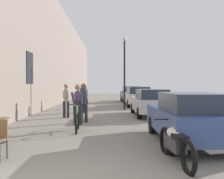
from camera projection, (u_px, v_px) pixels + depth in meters
name	position (u px, v px, depth m)	size (l,w,h in m)	color
building_facade_left	(43.00, 45.00, 17.55)	(0.54, 68.00, 8.79)	gray
cyclist_on_bicycle	(78.00, 109.00, 9.37)	(0.52, 1.76, 1.74)	black
pedestrian_near	(84.00, 100.00, 11.41)	(0.38, 0.30, 1.75)	#26262D
pedestrian_mid	(66.00, 99.00, 13.01)	(0.36, 0.27, 1.73)	#26262D
pedestrian_far	(85.00, 97.00, 15.34)	(0.37, 0.28, 1.72)	#26262D
pedestrian_furthest	(82.00, 95.00, 17.67)	(0.37, 0.28, 1.69)	#26262D
street_lamp	(124.00, 63.00, 17.09)	(0.32, 0.32, 4.90)	black
parked_car_nearest	(188.00, 117.00, 7.37)	(1.75, 4.11, 1.46)	#384C84
parked_car_second	(150.00, 102.00, 13.74)	(1.79, 4.10, 1.44)	#B7B7BC
parked_car_third	(137.00, 96.00, 19.91)	(1.92, 4.33, 1.52)	beige
parked_car_fourth	(130.00, 94.00, 25.29)	(1.85, 4.30, 1.53)	#384C84
parked_motorcycle	(175.00, 144.00, 5.55)	(0.62, 2.15, 0.92)	black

